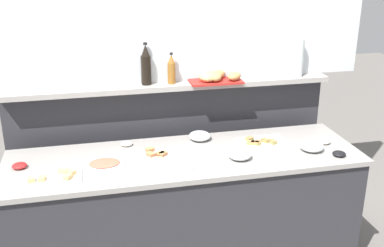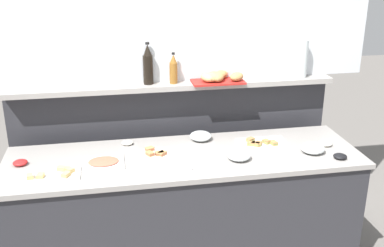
{
  "view_description": "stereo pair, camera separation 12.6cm",
  "coord_description": "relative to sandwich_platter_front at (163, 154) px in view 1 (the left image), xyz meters",
  "views": [
    {
      "loc": [
        -0.6,
        -2.88,
        2.26
      ],
      "look_at": [
        0.07,
        0.1,
        1.11
      ],
      "focal_mm": 43.57,
      "sensor_mm": 36.0,
      "label": 1
    },
    {
      "loc": [
        -0.48,
        -2.9,
        2.26
      ],
      "look_at": [
        0.07,
        0.1,
        1.11
      ],
      "focal_mm": 43.57,
      "sensor_mm": 36.0,
      "label": 2
    }
  ],
  "objects": [
    {
      "name": "glass_bowl_small",
      "position": [
        0.31,
        0.21,
        0.02
      ],
      "size": [
        0.16,
        0.16,
        0.06
      ],
      "color": "silver",
      "rests_on": "buffet_counter"
    },
    {
      "name": "ground_plane",
      "position": [
        0.15,
        0.56,
        -0.93
      ],
      "size": [
        12.0,
        12.0,
        0.0
      ],
      "primitive_type": "plane",
      "color": "slate"
    },
    {
      "name": "vinegar_bottle_amber",
      "position": [
        0.15,
        0.44,
        0.48
      ],
      "size": [
        0.06,
        0.06,
        0.24
      ],
      "color": "#8E5B23",
      "rests_on": "back_ledge_unit"
    },
    {
      "name": "bread_basket",
      "position": [
        0.48,
        0.41,
        0.42
      ],
      "size": [
        0.42,
        0.27,
        0.08
      ],
      "color": "#B2231E",
      "rests_on": "back_ledge_unit"
    },
    {
      "name": "condiment_bowl_red",
      "position": [
        1.19,
        -0.28,
        0.01
      ],
      "size": [
        0.09,
        0.09,
        0.03
      ],
      "primitive_type": "ellipsoid",
      "color": "black",
      "rests_on": "buffet_counter"
    },
    {
      "name": "sandwich_platter_front",
      "position": [
        0.0,
        0.0,
        0.0
      ],
      "size": [
        0.36,
        0.18,
        0.04
      ],
      "color": "silver",
      "rests_on": "buffet_counter"
    },
    {
      "name": "glass_bowl_medium",
      "position": [
        1.04,
        -0.16,
        0.02
      ],
      "size": [
        0.17,
        0.17,
        0.07
      ],
      "color": "silver",
      "rests_on": "buffet_counter"
    },
    {
      "name": "wine_bottle_dark",
      "position": [
        -0.04,
        0.45,
        0.52
      ],
      "size": [
        0.08,
        0.08,
        0.32
      ],
      "color": "black",
      "rests_on": "back_ledge_unit"
    },
    {
      "name": "condiment_bowl_cream",
      "position": [
        -0.95,
        0.0,
        0.01
      ],
      "size": [
        0.1,
        0.1,
        0.03
      ],
      "primitive_type": "ellipsoid",
      "color": "red",
      "rests_on": "buffet_counter"
    },
    {
      "name": "sandwich_platter_side",
      "position": [
        0.74,
        0.05,
        0.0
      ],
      "size": [
        0.36,
        0.22,
        0.04
      ],
      "color": "white",
      "rests_on": "buffet_counter"
    },
    {
      "name": "glass_bowl_large",
      "position": [
        0.5,
        -0.18,
        0.02
      ],
      "size": [
        0.16,
        0.16,
        0.06
      ],
      "color": "silver",
      "rests_on": "buffet_counter"
    },
    {
      "name": "condiment_bowl_dark",
      "position": [
        -0.23,
        0.22,
        0.0
      ],
      "size": [
        0.08,
        0.08,
        0.03
      ],
      "primitive_type": "ellipsoid",
      "color": "silver",
      "rests_on": "buffet_counter"
    },
    {
      "name": "cold_cuts_platter",
      "position": [
        -0.4,
        -0.07,
        -0.0
      ],
      "size": [
        0.27,
        0.24,
        0.02
      ],
      "color": "white",
      "rests_on": "buffet_counter"
    },
    {
      "name": "back_ledge_unit",
      "position": [
        0.15,
        0.5,
        -0.24
      ],
      "size": [
        2.51,
        0.22,
        1.3
      ],
      "color": "#2D2D33",
      "rests_on": "ground_plane"
    },
    {
      "name": "serving_tongs",
      "position": [
        0.1,
        -0.21,
        -0.0
      ],
      "size": [
        0.16,
        0.16,
        0.01
      ],
      "color": "#B7BABF",
      "rests_on": "buffet_counter"
    },
    {
      "name": "buffet_counter",
      "position": [
        0.15,
        -0.04,
        -0.47
      ],
      "size": [
        2.46,
        0.74,
        0.92
      ],
      "color": "#2D2D33",
      "rests_on": "ground_plane"
    },
    {
      "name": "water_carafe",
      "position": [
        1.16,
        0.43,
        0.53
      ],
      "size": [
        0.09,
        0.09,
        0.3
      ],
      "primitive_type": "cylinder",
      "color": "silver",
      "rests_on": "back_ledge_unit"
    },
    {
      "name": "sandwich_platter_rear",
      "position": [
        -0.72,
        -0.2,
        0.0
      ],
      "size": [
        0.34,
        0.19,
        0.04
      ],
      "color": "white",
      "rests_on": "buffet_counter"
    },
    {
      "name": "condiment_bowl_teal",
      "position": [
        1.19,
        -0.05,
        0.01
      ],
      "size": [
        0.1,
        0.1,
        0.04
      ],
      "primitive_type": "ellipsoid",
      "color": "silver",
      "rests_on": "buffet_counter"
    }
  ]
}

